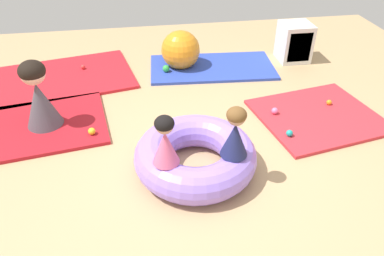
# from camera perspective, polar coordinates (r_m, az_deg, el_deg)

# --- Properties ---
(ground_plane) EXTENTS (8.00, 8.00, 0.00)m
(ground_plane) POSITION_cam_1_polar(r_m,az_deg,el_deg) (3.72, 0.86, -5.11)
(ground_plane) COLOR tan
(gym_mat_center_rear) EXTENTS (1.85, 1.05, 0.04)m
(gym_mat_center_rear) POSITION_cam_1_polar(r_m,az_deg,el_deg) (5.50, 3.13, 9.36)
(gym_mat_center_rear) COLOR #2D47B7
(gym_mat_center_rear) RESTS_ON ground
(gym_mat_front) EXTENTS (2.04, 1.62, 0.04)m
(gym_mat_front) POSITION_cam_1_polar(r_m,az_deg,el_deg) (5.49, -19.04, 7.37)
(gym_mat_front) COLOR red
(gym_mat_front) RESTS_ON ground
(gym_mat_far_left) EXTENTS (1.54, 1.40, 0.04)m
(gym_mat_far_left) POSITION_cam_1_polar(r_m,az_deg,el_deg) (4.59, 18.87, 1.77)
(gym_mat_far_left) COLOR red
(gym_mat_far_left) RESTS_ON ground
(gym_mat_near_left) EXTENTS (1.46, 1.30, 0.04)m
(gym_mat_near_left) POSITION_cam_1_polar(r_m,az_deg,el_deg) (4.50, -21.56, 0.42)
(gym_mat_near_left) COLOR #B21923
(gym_mat_near_left) RESTS_ON ground
(inflatable_cushion) EXTENTS (1.17, 1.17, 0.33)m
(inflatable_cushion) POSITION_cam_1_polar(r_m,az_deg,el_deg) (3.52, 0.52, -4.30)
(inflatable_cushion) COLOR #9975EA
(inflatable_cushion) RESTS_ON ground
(child_in_pink) EXTENTS (0.27, 0.27, 0.46)m
(child_in_pink) POSITION_cam_1_polar(r_m,az_deg,el_deg) (3.06, -4.17, -1.95)
(child_in_pink) COLOR #E5608E
(child_in_pink) RESTS_ON inflatable_cushion
(child_in_navy) EXTENTS (0.30, 0.30, 0.48)m
(child_in_navy) POSITION_cam_1_polar(r_m,az_deg,el_deg) (3.15, 6.69, -0.69)
(child_in_navy) COLOR navy
(child_in_navy) RESTS_ON inflatable_cushion
(adult_seated) EXTENTS (0.55, 0.55, 0.77)m
(adult_seated) POSITION_cam_1_polar(r_m,az_deg,el_deg) (4.31, -22.66, 4.74)
(adult_seated) COLOR #4C4751
(adult_seated) RESTS_ON gym_mat_near_left
(play_ball_pink) EXTENTS (0.08, 0.08, 0.08)m
(play_ball_pink) POSITION_cam_1_polar(r_m,az_deg,el_deg) (4.44, 12.66, 2.59)
(play_ball_pink) COLOR pink
(play_ball_pink) RESTS_ON gym_mat_far_left
(play_ball_green) EXTENTS (0.10, 0.10, 0.10)m
(play_ball_green) POSITION_cam_1_polar(r_m,az_deg,el_deg) (5.30, -4.03, 9.15)
(play_ball_green) COLOR green
(play_ball_green) RESTS_ON gym_mat_center_rear
(play_ball_yellow) EXTENTS (0.08, 0.08, 0.08)m
(play_ball_yellow) POSITION_cam_1_polar(r_m,az_deg,el_deg) (4.13, -15.23, -0.49)
(play_ball_yellow) COLOR yellow
(play_ball_yellow) RESTS_ON gym_mat_near_left
(play_ball_orange) EXTENTS (0.06, 0.06, 0.06)m
(play_ball_orange) POSITION_cam_1_polar(r_m,az_deg,el_deg) (4.81, 20.42, 3.74)
(play_ball_orange) COLOR orange
(play_ball_orange) RESTS_ON gym_mat_far_left
(play_ball_red) EXTENTS (0.06, 0.06, 0.06)m
(play_ball_red) POSITION_cam_1_polar(r_m,az_deg,el_deg) (5.61, -16.48, 9.02)
(play_ball_red) COLOR red
(play_ball_red) RESTS_ON gym_mat_front
(play_ball_teal) EXTENTS (0.07, 0.07, 0.07)m
(play_ball_teal) POSITION_cam_1_polar(r_m,az_deg,el_deg) (4.10, 14.84, -0.78)
(play_ball_teal) COLOR teal
(play_ball_teal) RESTS_ON gym_mat_far_left
(exercise_ball_large) EXTENTS (0.56, 0.56, 0.56)m
(exercise_ball_large) POSITION_cam_1_polar(r_m,az_deg,el_deg) (5.41, -1.78, 11.96)
(exercise_ball_large) COLOR orange
(exercise_ball_large) RESTS_ON ground
(storage_cube) EXTENTS (0.44, 0.44, 0.56)m
(storage_cube) POSITION_cam_1_polar(r_m,az_deg,el_deg) (5.87, 15.61, 12.59)
(storage_cube) COLOR silver
(storage_cube) RESTS_ON ground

